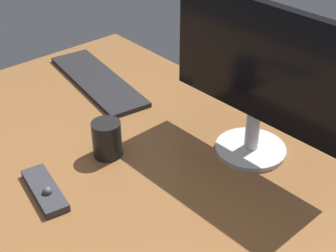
# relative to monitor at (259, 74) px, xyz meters

# --- Properties ---
(desk) EXTENTS (1.40, 0.84, 0.02)m
(desk) POSITION_rel_monitor_xyz_m (-0.15, -0.23, -0.23)
(desk) COLOR brown
(desk) RESTS_ON ground
(monitor) EXTENTS (0.50, 0.18, 0.39)m
(monitor) POSITION_rel_monitor_xyz_m (0.00, 0.00, 0.00)
(monitor) COLOR #B8B8B8
(monitor) RESTS_ON desk
(keyboard) EXTENTS (0.46, 0.19, 0.01)m
(keyboard) POSITION_rel_monitor_xyz_m (-0.57, -0.09, -0.22)
(keyboard) COLOR black
(keyboard) RESTS_ON desk
(media_remote) EXTENTS (0.18, 0.08, 0.03)m
(media_remote) POSITION_rel_monitor_xyz_m (-0.20, -0.48, -0.21)
(media_remote) COLOR #2D2D33
(media_remote) RESTS_ON desk
(coffee_mug) EXTENTS (0.07, 0.07, 0.09)m
(coffee_mug) POSITION_rel_monitor_xyz_m (-0.23, -0.28, -0.17)
(coffee_mug) COLOR black
(coffee_mug) RESTS_ON desk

